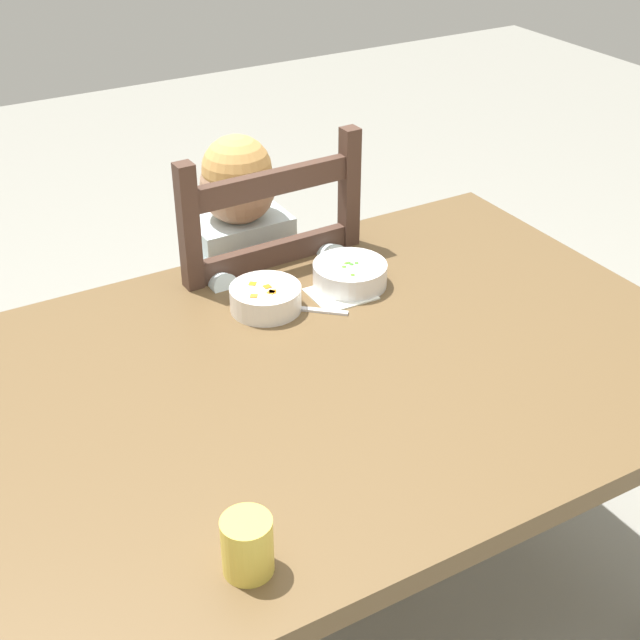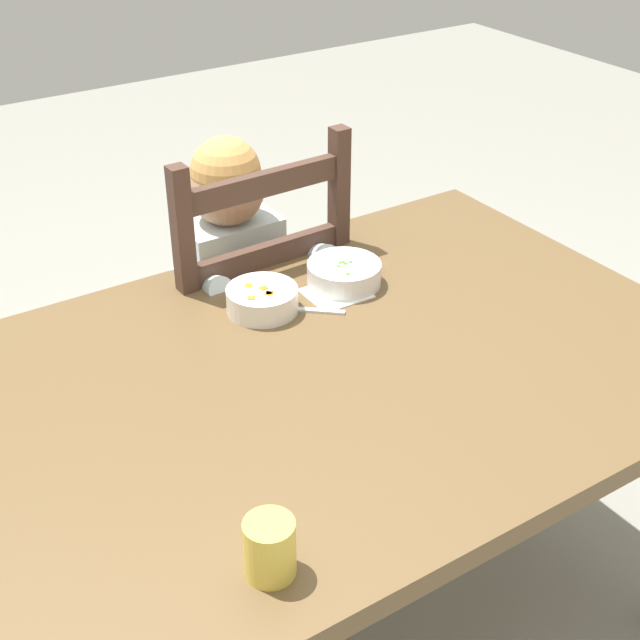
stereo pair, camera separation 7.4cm
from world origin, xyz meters
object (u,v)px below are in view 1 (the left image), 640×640
drinking_cup (247,545)px  child_figure (247,273)px  dining_table (307,410)px  bowl_of_carrots (266,297)px  spoon (301,308)px  bowl_of_peas (350,274)px  dining_chair (250,332)px

drinking_cup → child_figure: bearing=64.4°
dining_table → drinking_cup: drinking_cup is taller
dining_table → bowl_of_carrots: bowl_of_carrots is taller
child_figure → spoon: bearing=-96.7°
dining_table → child_figure: bearing=75.8°
bowl_of_carrots → spoon: 0.07m
child_figure → drinking_cup: 0.99m
bowl_of_peas → bowl_of_carrots: (-0.19, -0.00, 0.00)m
spoon → drinking_cup: bearing=-124.9°
dining_table → spoon: bearing=64.0°
dining_table → child_figure: child_figure is taller
bowl_of_carrots → drinking_cup: (-0.33, -0.59, 0.02)m
dining_table → spoon: spoon is taller
bowl_of_peas → dining_table: bearing=-135.1°
dining_chair → child_figure: bearing=-117.4°
dining_chair → bowl_of_peas: 0.42m
child_figure → bowl_of_peas: bearing=-71.7°
dining_chair → spoon: size_ratio=8.35×
child_figure → drinking_cup: (-0.42, -0.88, 0.13)m
dining_table → child_figure: (0.13, 0.52, 0.00)m
dining_table → dining_chair: size_ratio=1.52×
dining_table → dining_chair: (0.13, 0.52, -0.16)m
dining_table → spoon: (0.09, 0.19, 0.09)m
spoon → drinking_cup: 0.67m
dining_chair → bowl_of_peas: dining_chair is taller
child_figure → bowl_of_peas: size_ratio=6.18×
dining_table → dining_chair: bearing=75.7°
drinking_cup → bowl_of_peas: bearing=48.5°
dining_table → drinking_cup: bearing=-129.0°
dining_table → bowl_of_peas: (0.23, 0.23, 0.11)m
drinking_cup → dining_table: bearing=51.0°
bowl_of_peas → spoon: size_ratio=1.31×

